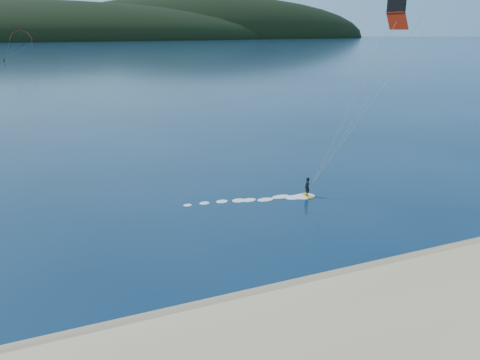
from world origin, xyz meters
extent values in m
cube|color=#8C7051|center=(0.00, 4.50, 0.05)|extent=(220.00, 2.50, 0.10)
ellipsoid|color=black|center=(-50.00, 720.00, 0.00)|extent=(840.00, 280.00, 110.00)
ellipsoid|color=black|center=(260.00, 760.00, 0.00)|extent=(600.00, 240.00, 140.00)
cube|color=gold|center=(13.98, 17.44, 0.05)|extent=(0.53, 1.35, 0.08)
imported|color=black|center=(13.98, 17.44, 0.89)|extent=(0.44, 0.63, 1.63)
cylinder|color=gray|center=(17.51, 15.05, 8.32)|extent=(0.02, 0.02, 16.24)
cube|color=gold|center=(-24.55, 210.75, 0.06)|extent=(1.10, 1.63, 0.09)
imported|color=black|center=(-24.55, 210.75, 1.05)|extent=(1.05, 1.15, 1.92)
cylinder|color=gray|center=(-20.33, 207.75, 5.33)|extent=(0.02, 0.02, 12.28)
camera|label=1|loc=(-5.08, -13.95, 13.71)|focal=33.40mm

